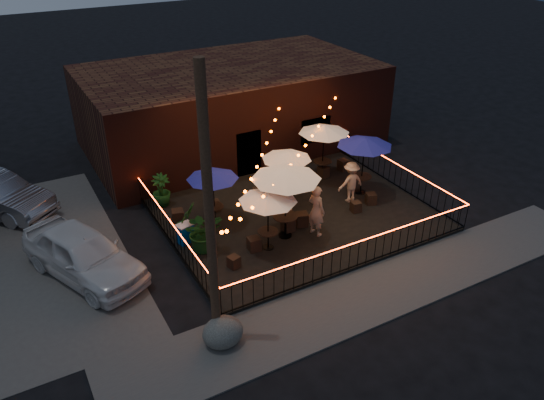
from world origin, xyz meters
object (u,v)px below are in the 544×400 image
at_px(utility_pole, 210,218).
at_px(cooler, 185,233).
at_px(boulder, 223,332).
at_px(cafe_table_1, 212,176).
at_px(cafe_table_5, 324,130).
at_px(cafe_table_3, 287,156).
at_px(cafe_table_0, 268,198).
at_px(cafe_table_4, 365,142).
at_px(cafe_table_2, 286,175).

height_order(utility_pole, cooler, utility_pole).
bearing_deg(cooler, boulder, -114.23).
distance_m(cafe_table_1, cafe_table_5, 5.86).
height_order(utility_pole, cafe_table_3, utility_pole).
bearing_deg(cafe_table_5, cafe_table_0, -141.86).
xyz_separation_m(cafe_table_4, cafe_table_5, (-0.59, 2.05, -0.06)).
bearing_deg(cafe_table_3, cafe_table_2, -121.06).
bearing_deg(cooler, utility_pole, -115.36).
xyz_separation_m(cafe_table_2, cafe_table_3, (1.36, 2.26, -0.49)).
xyz_separation_m(cafe_table_2, boulder, (-4.20, -3.74, -2.26)).
relative_size(cafe_table_2, boulder, 3.05).
xyz_separation_m(cafe_table_0, cafe_table_3, (2.28, 2.64, -0.02)).
height_order(cafe_table_1, cafe_table_4, cafe_table_4).
height_order(utility_pole, cafe_table_5, utility_pole).
bearing_deg(cafe_table_3, utility_pole, -134.52).
distance_m(cafe_table_3, cafe_table_5, 2.78).
bearing_deg(utility_pole, cafe_table_5, 40.06).
bearing_deg(cafe_table_4, cafe_table_5, 105.96).
height_order(cafe_table_1, cafe_table_2, cafe_table_2).
xyz_separation_m(cafe_table_0, cooler, (-2.43, 1.75, -1.65)).
height_order(cafe_table_2, boulder, cafe_table_2).
relative_size(cafe_table_2, cafe_table_4, 1.07).
xyz_separation_m(cafe_table_2, cafe_table_4, (4.48, 1.35, -0.22)).
distance_m(cafe_table_4, cafe_table_5, 2.13).
relative_size(cafe_table_0, cooler, 3.10).
bearing_deg(cafe_table_5, boulder, -138.56).
bearing_deg(cafe_table_0, cafe_table_4, 17.72).
height_order(cafe_table_1, cooler, cafe_table_1).
bearing_deg(cafe_table_3, cafe_table_0, -130.84).
bearing_deg(cafe_table_4, cafe_table_1, 172.38).
relative_size(cafe_table_2, cooler, 4.14).
xyz_separation_m(cafe_table_3, cafe_table_4, (3.11, -0.91, 0.27)).
distance_m(utility_pole, cafe_table_4, 10.07).
bearing_deg(cafe_table_4, cafe_table_2, -163.23).
height_order(cafe_table_2, cafe_table_4, cafe_table_2).
relative_size(cafe_table_5, boulder, 2.84).
bearing_deg(cafe_table_1, cafe_table_4, -7.62).
height_order(cafe_table_5, cooler, cafe_table_5).
bearing_deg(cafe_table_0, cafe_table_5, 38.14).
xyz_separation_m(utility_pole, boulder, (0.05, -0.30, -3.60)).
bearing_deg(cafe_table_5, utility_pole, -139.94).
xyz_separation_m(cafe_table_1, cafe_table_5, (5.73, 1.21, 0.27)).
relative_size(cafe_table_4, cafe_table_5, 1.00).
bearing_deg(cafe_table_0, cooler, 144.22).
bearing_deg(utility_pole, cooler, 79.42).
bearing_deg(cafe_table_0, boulder, -134.25).
height_order(cooler, boulder, cooler).
xyz_separation_m(cafe_table_2, cooler, (-3.35, 1.38, -2.13)).
relative_size(cooler, boulder, 0.74).
distance_m(utility_pole, boulder, 3.61).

